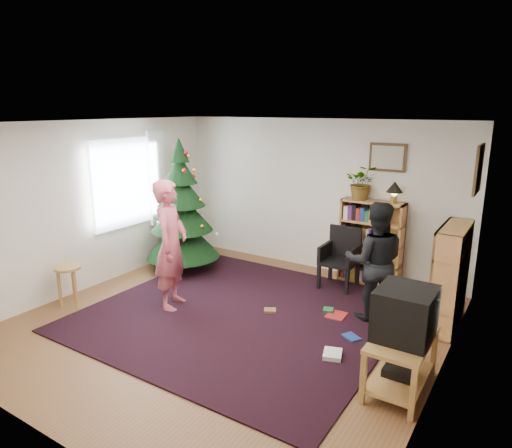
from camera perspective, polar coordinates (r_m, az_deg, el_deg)
The scene contains 23 objects.
floor at distance 5.97m, azimuth -3.40°, elevation -12.23°, with size 5.00×5.00×0.00m, color brown.
ceiling at distance 5.34m, azimuth -3.80°, elevation 12.50°, with size 5.00×5.00×0.00m, color white.
wall_back at distance 7.64m, azimuth 7.53°, elevation 3.54°, with size 5.00×0.02×2.50m, color silver.
wall_front at distance 3.91m, azimuth -25.95°, elevation -8.55°, with size 5.00×0.02×2.50m, color silver.
wall_left at distance 7.25m, azimuth -19.80°, elevation 2.22°, with size 0.02×5.00×2.50m, color silver.
wall_right at distance 4.58m, azimuth 22.70°, elevation -4.89°, with size 0.02×5.00×2.50m, color silver.
rug at distance 6.19m, azimuth -1.74°, elevation -11.11°, with size 3.80×3.60×0.02m, color black.
window_pane at distance 7.56m, azimuth -16.24°, elevation 4.90°, with size 0.04×1.20×1.40m, color silver.
curtain at distance 8.00m, azimuth -12.30°, elevation 5.65°, with size 0.06×0.35×1.60m, color white.
picture_back at distance 7.11m, azimuth 16.12°, elevation 8.01°, with size 0.55×0.03×0.42m.
picture_right at distance 6.14m, azimuth 26.08°, elevation 6.17°, with size 0.03×0.50×0.60m.
christmas_tree at distance 7.62m, azimuth -9.25°, elevation 0.94°, with size 1.22×1.22×2.21m.
bookshelf_back at distance 7.26m, azimuth 14.17°, elevation -2.10°, with size 0.95×0.30×1.30m.
bookshelf_right at distance 6.11m, azimuth 23.09°, elevation -6.00°, with size 0.30×0.95×1.30m.
tv_stand at distance 4.80m, azimuth 17.69°, elevation -15.64°, with size 0.51×0.92×0.55m.
crt_tv at distance 4.59m, azimuth 18.11°, elevation -10.55°, with size 0.52×0.56×0.49m.
armchair at distance 7.05m, azimuth 10.65°, elevation -3.86°, with size 0.51×0.51×0.92m.
stool at distance 6.75m, azimuth -22.42°, elevation -5.96°, with size 0.35×0.35×0.58m.
person_standing at distance 6.21m, azimuth -10.58°, elevation -2.60°, with size 0.64×0.42×1.77m, color #BE4C58.
person_by_chair at distance 5.98m, azimuth 14.62°, elevation -4.59°, with size 0.75×0.59×1.55m, color black.
potted_plant at distance 7.13m, azimuth 13.09°, elevation 5.08°, with size 0.48×0.41×0.53m, color gray.
table_lamp at distance 6.99m, azimuth 16.93°, elevation 4.27°, with size 0.24×0.24×0.32m.
floor_clutter at distance 5.95m, azimuth 9.62°, elevation -12.10°, with size 1.57×1.35×0.08m.
Camera 1 is at (3.16, -4.30, 2.68)m, focal length 32.00 mm.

